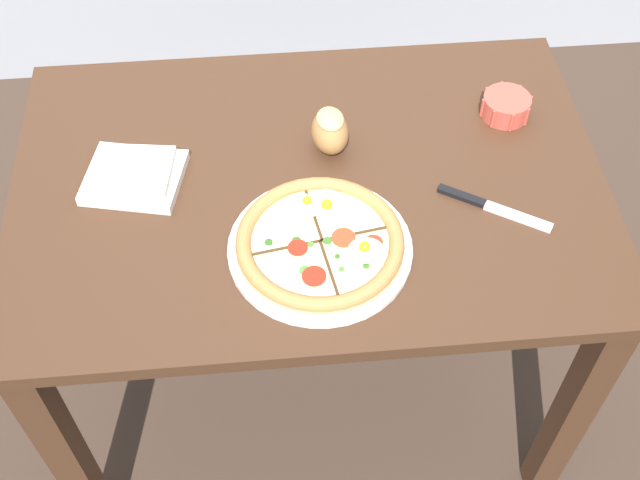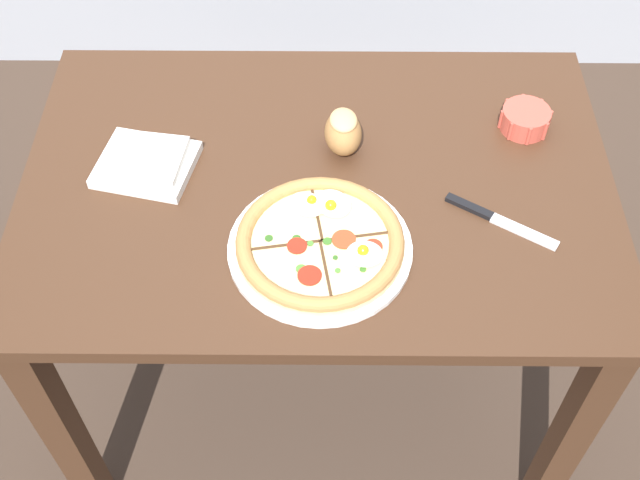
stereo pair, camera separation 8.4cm
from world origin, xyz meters
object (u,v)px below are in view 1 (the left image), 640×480
object	(u,v)px
pizza	(320,243)
knife_main	(493,207)
dining_table	(309,222)
bread_piece_near	(330,130)
ramekin_bowl	(506,106)
napkin_folded	(134,175)

from	to	relation	value
pizza	knife_main	xyz separation A→B (m)	(0.32, 0.07, -0.02)
dining_table	pizza	world-z (taller)	pizza
bread_piece_near	knife_main	xyz separation A→B (m)	(0.28, -0.19, -0.04)
ramekin_bowl	knife_main	world-z (taller)	ramekin_bowl
napkin_folded	ramekin_bowl	bearing A→B (deg)	9.09
ramekin_bowl	pizza	bearing A→B (deg)	-142.09
dining_table	ramekin_bowl	xyz separation A→B (m)	(0.41, 0.14, 0.15)
pizza	napkin_folded	size ratio (longest dim) A/B	1.58
ramekin_bowl	knife_main	xyz separation A→B (m)	(-0.08, -0.25, -0.02)
dining_table	bread_piece_near	distance (m)	0.19
ramekin_bowl	bread_piece_near	size ratio (longest dim) A/B	1.01
napkin_folded	knife_main	world-z (taller)	napkin_folded
pizza	bread_piece_near	xyz separation A→B (m)	(0.04, 0.25, 0.02)
bread_piece_near	knife_main	distance (m)	0.34
napkin_folded	knife_main	distance (m)	0.67
pizza	napkin_folded	xyz separation A→B (m)	(-0.33, 0.20, -0.00)
ramekin_bowl	bread_piece_near	xyz separation A→B (m)	(-0.36, -0.06, 0.02)
dining_table	knife_main	world-z (taller)	knife_main
bread_piece_near	ramekin_bowl	bearing A→B (deg)	9.52
dining_table	napkin_folded	xyz separation A→B (m)	(-0.33, 0.03, 0.14)
dining_table	bread_piece_near	bearing A→B (deg)	59.97
knife_main	napkin_folded	bearing A→B (deg)	-159.09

